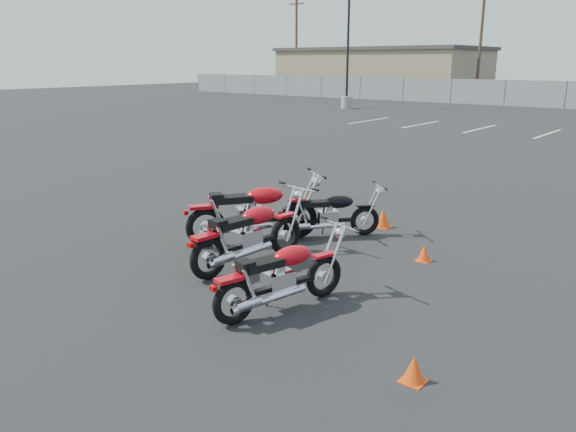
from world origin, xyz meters
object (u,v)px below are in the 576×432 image
Objects in this scene: motorcycle_front_red at (253,212)px; motorcycle_second_black at (330,214)px; motorcycle_third_red at (249,235)px; motorcycle_rear_red at (281,276)px.

motorcycle_front_red is 1.38m from motorcycle_second_black.
motorcycle_rear_red is at bearing -33.13° from motorcycle_third_red.
motorcycle_second_black is 1.99m from motorcycle_third_red.
motorcycle_rear_red is at bearing -40.14° from motorcycle_front_red.
motorcycle_third_red is at bearing 146.87° from motorcycle_rear_red.
motorcycle_front_red is 2.81m from motorcycle_rear_red.
motorcycle_second_black is at bearing 87.10° from motorcycle_third_red.
motorcycle_front_red is 1.11× the size of motorcycle_rear_red.
motorcycle_front_red is 0.99× the size of motorcycle_third_red.
motorcycle_second_black is at bearing 114.02° from motorcycle_rear_red.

